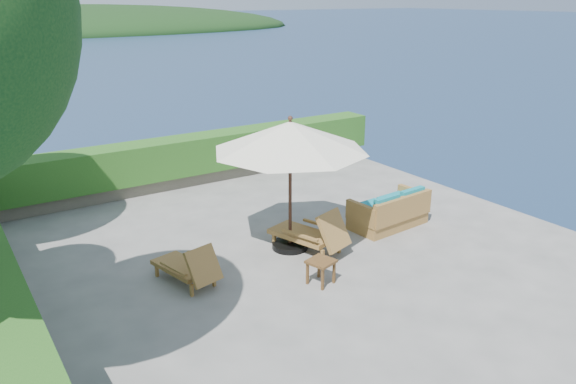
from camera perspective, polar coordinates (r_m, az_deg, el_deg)
ground at (r=11.63m, az=0.93°, el=-6.47°), size 12.00×12.00×0.00m
foundation at (r=12.38m, az=0.89°, el=-12.96°), size 12.00×12.00×3.00m
ocean at (r=13.21m, az=0.86°, el=-18.28°), size 600.00×600.00×0.00m
offshore_island at (r=152.05m, az=-22.26°, el=14.87°), size 126.00×57.60×12.60m
planter_wall_far at (r=16.18m, az=-10.26°, el=1.42°), size 12.00×0.60×0.36m
hedge_far at (r=15.99m, az=-10.41°, el=3.71°), size 12.40×0.90×1.00m
patio_umbrella at (r=11.17m, az=0.23°, el=5.54°), size 3.34×3.34×2.84m
lounge_left at (r=10.57m, az=-10.07°, el=-7.46°), size 0.91×1.56×0.84m
lounge_right at (r=11.66m, az=2.48°, el=-4.21°), size 1.19×1.83×0.98m
side_table at (r=10.41m, az=3.37°, el=-7.36°), size 0.55×0.55×0.48m
wicker_loveseat at (r=13.12m, az=10.33°, el=-2.06°), size 1.92×1.09×0.90m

